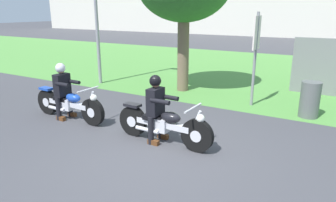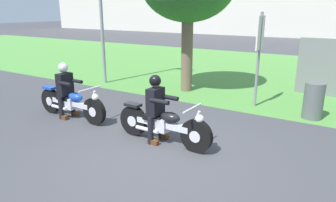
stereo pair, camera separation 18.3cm
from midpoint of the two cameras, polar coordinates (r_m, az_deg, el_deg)
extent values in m
plane|color=#424247|center=(5.94, -4.04, -9.97)|extent=(120.00, 120.00, 0.00)
cube|color=#549342|center=(14.34, 17.50, 5.15)|extent=(60.00, 12.00, 0.01)
cylinder|color=black|center=(5.96, 4.52, -6.38)|extent=(0.66, 0.14, 0.66)
cylinder|color=silver|center=(5.96, 4.52, -6.38)|extent=(0.24, 0.15, 0.23)
cylinder|color=black|center=(6.76, -7.25, -3.66)|extent=(0.66, 0.14, 0.66)
cylinder|color=silver|center=(6.76, -7.25, -3.66)|extent=(0.24, 0.15, 0.23)
cube|color=silver|center=(6.30, -1.75, -4.29)|extent=(1.24, 0.17, 0.12)
cube|color=silver|center=(6.33, -2.13, -4.37)|extent=(0.33, 0.25, 0.28)
ellipsoid|color=black|center=(6.14, -0.36, -3.03)|extent=(0.45, 0.25, 0.22)
cube|color=black|center=(6.38, -3.41, -3.07)|extent=(0.45, 0.25, 0.10)
cube|color=black|center=(6.64, -7.36, -0.74)|extent=(0.37, 0.21, 0.06)
cylinder|color=silver|center=(5.89, 4.14, -4.05)|extent=(0.25, 0.06, 0.53)
cylinder|color=silver|center=(5.82, 3.76, -1.28)|extent=(0.05, 0.66, 0.04)
sphere|color=white|center=(5.81, 5.13, -3.23)|extent=(0.16, 0.16, 0.16)
cylinder|color=silver|center=(6.40, -4.69, -5.32)|extent=(0.55, 0.10, 0.08)
cylinder|color=black|center=(6.57, -2.19, -4.50)|extent=(0.12, 0.12, 0.58)
cube|color=#593319|center=(6.63, -1.74, -6.54)|extent=(0.24, 0.11, 0.10)
cylinder|color=black|center=(6.30, -4.02, -5.49)|extent=(0.12, 0.12, 0.58)
cube|color=#593319|center=(6.36, -3.53, -7.61)|extent=(0.24, 0.11, 0.10)
cube|color=black|center=(6.25, -3.17, -0.11)|extent=(0.23, 0.39, 0.56)
cylinder|color=black|center=(6.24, -0.63, 0.67)|extent=(0.42, 0.10, 0.09)
cylinder|color=black|center=(5.97, -2.37, -0.09)|extent=(0.42, 0.10, 0.09)
sphere|color=#996B4C|center=(6.14, -3.23, 3.46)|extent=(0.20, 0.20, 0.20)
sphere|color=black|center=(6.14, -3.23, 3.74)|extent=(0.24, 0.24, 0.24)
cylinder|color=black|center=(7.51, -14.44, -2.00)|extent=(0.66, 0.14, 0.65)
cylinder|color=silver|center=(7.51, -14.44, -2.00)|extent=(0.23, 0.15, 0.23)
cylinder|color=black|center=(8.72, -21.91, -0.13)|extent=(0.66, 0.14, 0.65)
cylinder|color=silver|center=(8.72, -21.91, -0.13)|extent=(0.23, 0.15, 0.23)
cube|color=silver|center=(8.07, -18.50, -0.46)|extent=(1.30, 0.18, 0.12)
cube|color=silver|center=(8.12, -18.72, -0.54)|extent=(0.33, 0.25, 0.28)
ellipsoid|color=#1E47B2|center=(7.89, -17.78, 0.59)|extent=(0.45, 0.25, 0.22)
cube|color=black|center=(8.21, -19.56, 0.45)|extent=(0.45, 0.25, 0.10)
cube|color=#1E47B2|center=(8.63, -22.16, 2.14)|extent=(0.37, 0.21, 0.06)
cylinder|color=silver|center=(7.47, -14.84, -0.12)|extent=(0.25, 0.06, 0.53)
cylinder|color=silver|center=(7.43, -15.27, 2.08)|extent=(0.05, 0.66, 0.04)
sphere|color=white|center=(7.37, -14.31, 0.57)|extent=(0.16, 0.16, 0.16)
cylinder|color=silver|center=(8.26, -20.50, -1.30)|extent=(0.55, 0.10, 0.08)
cylinder|color=black|center=(8.35, -18.29, -0.74)|extent=(0.12, 0.12, 0.58)
cube|color=#593319|center=(8.38, -17.88, -2.36)|extent=(0.24, 0.11, 0.10)
cylinder|color=black|center=(8.14, -20.21, -1.37)|extent=(0.12, 0.12, 0.58)
cube|color=#593319|center=(8.16, -19.78, -3.04)|extent=(0.24, 0.11, 0.10)
cube|color=black|center=(8.10, -19.62, 2.79)|extent=(0.23, 0.39, 0.56)
cylinder|color=black|center=(8.02, -17.74, 3.42)|extent=(0.42, 0.10, 0.09)
cylinder|color=black|center=(7.81, -19.61, 2.91)|extent=(0.42, 0.10, 0.09)
sphere|color=tan|center=(8.02, -19.89, 5.56)|extent=(0.20, 0.20, 0.20)
sphere|color=silver|center=(8.01, -19.91, 5.77)|extent=(0.24, 0.24, 0.24)
cylinder|color=brown|center=(10.34, 2.30, 8.47)|extent=(0.38, 0.38, 2.40)
cylinder|color=gray|center=(11.60, -13.72, 17.22)|extent=(0.12, 0.12, 5.75)
cylinder|color=#595E5B|center=(8.55, 24.20, 0.23)|extent=(0.48, 0.48, 0.92)
cylinder|color=gray|center=(8.91, 15.17, 7.27)|extent=(0.08, 0.08, 2.60)
cube|color=silver|center=(8.83, 15.54, 12.07)|extent=(0.04, 0.60, 0.90)
camera|label=1|loc=(0.09, -90.83, -0.25)|focal=32.95mm
camera|label=2|loc=(0.09, 89.17, 0.25)|focal=32.95mm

